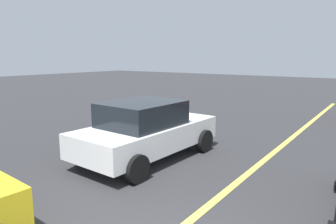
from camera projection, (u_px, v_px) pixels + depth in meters
name	position (u px, v px, depth m)	size (l,w,h in m)	color
lane_marking_centre	(233.00, 186.00, 6.44)	(28.00, 0.16, 0.01)	#E0D14C
car_white_near_curb	(146.00, 130.00, 8.08)	(4.15, 2.17, 1.55)	white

